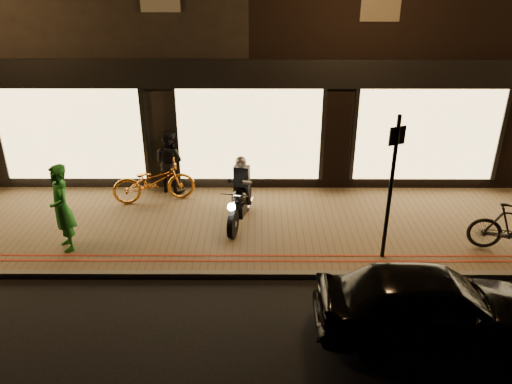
# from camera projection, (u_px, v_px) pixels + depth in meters

# --- Properties ---
(ground) EXTENTS (90.00, 90.00, 0.00)m
(ground) POSITION_uv_depth(u_px,v_px,m) (246.00, 279.00, 9.73)
(ground) COLOR black
(ground) RESTS_ON ground
(sidewalk) EXTENTS (50.00, 4.00, 0.12)m
(sidewalk) POSITION_uv_depth(u_px,v_px,m) (248.00, 226.00, 11.51)
(sidewalk) COLOR brown
(sidewalk) RESTS_ON ground
(kerb_stone) EXTENTS (50.00, 0.14, 0.12)m
(kerb_stone) POSITION_uv_depth(u_px,v_px,m) (246.00, 275.00, 9.75)
(kerb_stone) COLOR #59544C
(kerb_stone) RESTS_ON ground
(red_kerb_lines) EXTENTS (50.00, 0.26, 0.01)m
(red_kerb_lines) POSITION_uv_depth(u_px,v_px,m) (247.00, 258.00, 10.17)
(red_kerb_lines) COLOR maroon
(red_kerb_lines) RESTS_ON sidewalk
(building_row) EXTENTS (48.00, 10.11, 8.50)m
(building_row) POSITION_uv_depth(u_px,v_px,m) (251.00, 6.00, 16.05)
(building_row) COLOR black
(building_row) RESTS_ON ground
(motorcycle) EXTENTS (0.70, 1.92, 1.59)m
(motorcycle) POSITION_uv_depth(u_px,v_px,m) (240.00, 198.00, 11.31)
(motorcycle) COLOR black
(motorcycle) RESTS_ON sidewalk
(sign_post) EXTENTS (0.33, 0.17, 3.00)m
(sign_post) POSITION_uv_depth(u_px,v_px,m) (391.00, 182.00, 9.53)
(sign_post) COLOR black
(sign_post) RESTS_ON sidewalk
(bicycle_gold) EXTENTS (2.13, 1.18, 1.06)m
(bicycle_gold) POSITION_uv_depth(u_px,v_px,m) (154.00, 181.00, 12.35)
(bicycle_gold) COLOR orange
(bicycle_gold) RESTS_ON sidewalk
(person_green) EXTENTS (0.75, 0.82, 1.87)m
(person_green) POSITION_uv_depth(u_px,v_px,m) (62.00, 208.00, 10.16)
(person_green) COLOR #1F7424
(person_green) RESTS_ON sidewalk
(person_dark) EXTENTS (1.00, 0.93, 1.64)m
(person_dark) POSITION_uv_depth(u_px,v_px,m) (169.00, 162.00, 12.77)
(person_dark) COLOR black
(person_dark) RESTS_ON sidewalk
(parked_car) EXTENTS (3.72, 1.53, 1.26)m
(parked_car) POSITION_uv_depth(u_px,v_px,m) (430.00, 304.00, 8.02)
(parked_car) COLOR black
(parked_car) RESTS_ON ground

